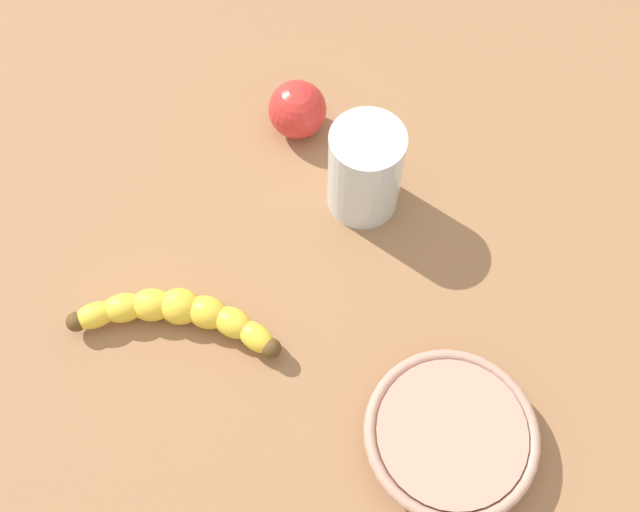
{
  "coord_description": "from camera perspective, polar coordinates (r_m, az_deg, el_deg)",
  "views": [
    {
      "loc": [
        33.62,
        8.44,
        78.3
      ],
      "look_at": [
        -2.56,
        -0.43,
        5.0
      ],
      "focal_mm": 41.18,
      "sensor_mm": 36.0,
      "label": 1
    }
  ],
  "objects": [
    {
      "name": "apple_fruit",
      "position": [
        0.91,
        -1.77,
        11.31
      ],
      "size": [
        7.17,
        7.17,
        7.17
      ],
      "primitive_type": "sphere",
      "color": "red",
      "rests_on": "wooden_tabletop"
    },
    {
      "name": "ceramic_bowl",
      "position": [
        0.76,
        10.09,
        -13.56
      ],
      "size": [
        17.44,
        17.44,
        3.6
      ],
      "color": "tan",
      "rests_on": "wooden_tabletop"
    },
    {
      "name": "smoothie_glass",
      "position": [
        0.83,
        3.52,
        6.63
      ],
      "size": [
        8.44,
        8.44,
        12.28
      ],
      "color": "silver",
      "rests_on": "wooden_tabletop"
    },
    {
      "name": "wooden_tabletop",
      "position": [
        0.84,
        -0.13,
        -2.65
      ],
      "size": [
        120.0,
        120.0,
        3.0
      ],
      "primitive_type": "cube",
      "color": "#956844",
      "rests_on": "ground"
    },
    {
      "name": "banana",
      "position": [
        0.81,
        -10.98,
        -4.49
      ],
      "size": [
        7.82,
        23.33,
        3.98
      ],
      "rotation": [
        0.0,
        0.0,
        4.81
      ],
      "color": "yellow",
      "rests_on": "wooden_tabletop"
    }
  ]
}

